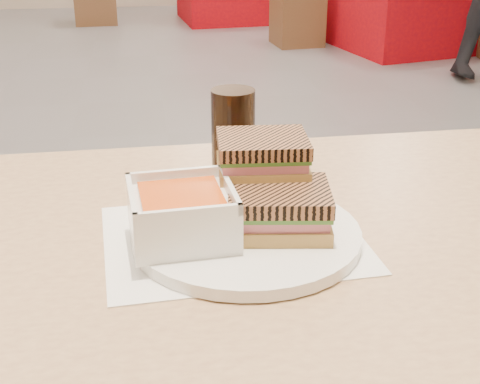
{
  "coord_description": "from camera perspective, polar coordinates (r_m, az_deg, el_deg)",
  "views": [
    {
      "loc": [
        -0.1,
        -2.77,
        1.17
      ],
      "look_at": [
        0.01,
        -2.0,
        0.82
      ],
      "focal_mm": 50.65,
      "sensor_mm": 36.0,
      "label": 1
    }
  ],
  "objects": [
    {
      "name": "plate",
      "position": [
        0.88,
        0.56,
        -3.62
      ],
      "size": [
        0.3,
        0.3,
        0.02
      ],
      "color": "white",
      "rests_on": "tray_liner"
    },
    {
      "name": "cola_glass",
      "position": [
        1.05,
        -0.59,
        4.79
      ],
      "size": [
        0.07,
        0.07,
        0.14
      ],
      "color": "black",
      "rests_on": "main_table"
    },
    {
      "name": "main_table",
      "position": [
        0.97,
        2.69,
        -9.1
      ],
      "size": [
        1.21,
        0.72,
        0.75
      ],
      "color": "tan",
      "rests_on": "ground"
    },
    {
      "name": "bg_chair_2l",
      "position": [
        6.86,
        -12.1,
        15.55
      ],
      "size": [
        0.4,
        0.4,
        0.44
      ],
      "color": "brown",
      "rests_on": "ground"
    },
    {
      "name": "bg_chair_1l",
      "position": [
        5.74,
        4.84,
        14.32
      ],
      "size": [
        0.41,
        0.41,
        0.42
      ],
      "color": "brown",
      "rests_on": "ground"
    },
    {
      "name": "panini_lower",
      "position": [
        0.86,
        3.28,
        -1.44
      ],
      "size": [
        0.14,
        0.12,
        0.06
      ],
      "color": "#A58441",
      "rests_on": "plate"
    },
    {
      "name": "bg_chair_2r",
      "position": [
        6.72,
        5.89,
        15.75
      ],
      "size": [
        0.39,
        0.39,
        0.44
      ],
      "color": "brown",
      "rests_on": "ground"
    },
    {
      "name": "tray_liner",
      "position": [
        0.89,
        -0.58,
        -3.95
      ],
      "size": [
        0.35,
        0.28,
        0.0
      ],
      "color": "white",
      "rests_on": "main_table"
    },
    {
      "name": "soup_bowl",
      "position": [
        0.84,
        -4.9,
        -1.99
      ],
      "size": [
        0.14,
        0.14,
        0.07
      ],
      "color": "white",
      "rests_on": "plate"
    },
    {
      "name": "panini_upper",
      "position": [
        0.9,
        1.91,
        3.07
      ],
      "size": [
        0.12,
        0.11,
        0.05
      ],
      "color": "#A58441",
      "rests_on": "panini_lower"
    }
  ]
}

